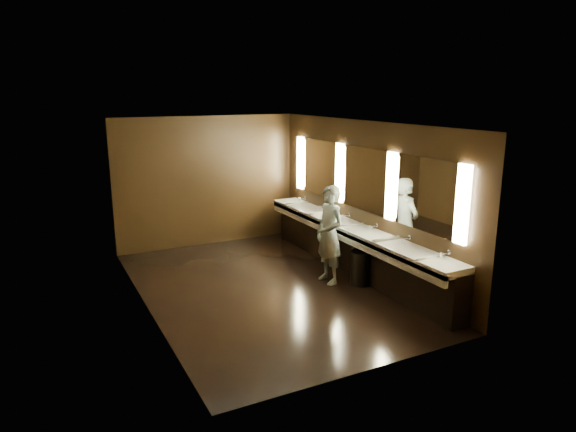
# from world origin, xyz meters

# --- Properties ---
(floor) EXTENTS (6.00, 6.00, 0.00)m
(floor) POSITION_xyz_m (0.00, 0.00, 0.00)
(floor) COLOR black
(floor) RESTS_ON ground
(ceiling) EXTENTS (4.00, 6.00, 0.02)m
(ceiling) POSITION_xyz_m (0.00, 0.00, 2.80)
(ceiling) COLOR #2D2D2B
(ceiling) RESTS_ON wall_back
(wall_back) EXTENTS (4.00, 0.02, 2.80)m
(wall_back) POSITION_xyz_m (0.00, 3.00, 1.40)
(wall_back) COLOR black
(wall_back) RESTS_ON floor
(wall_front) EXTENTS (4.00, 0.02, 2.80)m
(wall_front) POSITION_xyz_m (0.00, -3.00, 1.40)
(wall_front) COLOR black
(wall_front) RESTS_ON floor
(wall_left) EXTENTS (0.02, 6.00, 2.80)m
(wall_left) POSITION_xyz_m (-2.00, 0.00, 1.40)
(wall_left) COLOR black
(wall_left) RESTS_ON floor
(wall_right) EXTENTS (0.02, 6.00, 2.80)m
(wall_right) POSITION_xyz_m (2.00, 0.00, 1.40)
(wall_right) COLOR black
(wall_right) RESTS_ON floor
(sink_counter) EXTENTS (0.55, 5.40, 1.01)m
(sink_counter) POSITION_xyz_m (1.79, 0.00, 0.50)
(sink_counter) COLOR black
(sink_counter) RESTS_ON floor
(mirror_band) EXTENTS (0.06, 5.03, 1.15)m
(mirror_band) POSITION_xyz_m (1.98, -0.00, 1.75)
(mirror_band) COLOR #FEF6C0
(mirror_band) RESTS_ON wall_right
(person) EXTENTS (0.46, 0.66, 1.74)m
(person) POSITION_xyz_m (1.13, -0.22, 0.87)
(person) COLOR #98D5E2
(person) RESTS_ON floor
(trash_bin) EXTENTS (0.39, 0.39, 0.59)m
(trash_bin) POSITION_xyz_m (1.58, -0.58, 0.30)
(trash_bin) COLOR black
(trash_bin) RESTS_ON floor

